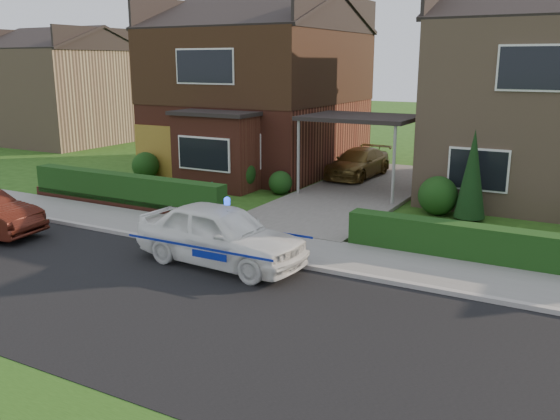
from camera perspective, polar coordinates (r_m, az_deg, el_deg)
The scene contains 23 objects.
ground at distance 12.12m, azimuth -12.06°, elevation -8.42°, with size 120.00×120.00×0.00m, color #224713.
road at distance 12.12m, azimuth -12.06°, elevation -8.42°, with size 60.00×6.00×0.02m, color black.
kerb at distance 14.38m, azimuth -4.15°, elevation -4.25°, with size 60.00×0.16×0.12m, color #9E9993.
sidewalk at distance 15.23m, azimuth -2.00°, elevation -3.20°, with size 60.00×2.00×0.10m, color slate.
driveway at distance 21.25m, azimuth 7.56°, elevation 1.71°, with size 3.80×12.00×0.12m, color #666059.
house_left at distance 25.93m, azimuth -1.98°, elevation 12.41°, with size 7.50×9.53×7.25m.
house_right at distance 22.45m, azimuth 24.97°, elevation 10.49°, with size 7.50×8.06×7.25m.
carport_link at distance 20.81m, azimuth 7.74°, elevation 8.68°, with size 3.80×3.00×2.77m.
garage_door at distance 24.41m, azimuth -11.72°, elevation 5.51°, with size 2.20×0.10×2.10m, color olive.
dwarf_wall at distance 19.56m, azimuth -14.92°, elevation 0.63°, with size 7.70×0.25×0.36m, color brown.
hedge_left at distance 19.70m, azimuth -14.59°, elevation 0.21°, with size 7.50×0.55×0.90m, color #193510.
hedge_right at distance 14.57m, azimuth 20.81°, elevation -5.17°, with size 7.50×0.55×0.80m, color #193510.
shrub_left_far at distance 24.31m, azimuth -12.82°, elevation 4.19°, with size 1.08×1.08×1.08m, color #193510.
shrub_left_mid at distance 21.43m, azimuth -4.10°, elevation 3.54°, with size 1.32×1.32×1.32m, color #193510.
shrub_left_near at distance 20.93m, azimuth 0.04°, elevation 2.65°, with size 0.84×0.84×0.84m, color #193510.
shrub_right_near at distance 18.71m, azimuth 14.95°, elevation 1.35°, with size 1.20×1.20×1.20m, color #193510.
conifer_a at distance 18.18m, azimuth 17.99°, elevation 3.02°, with size 0.90×0.90×2.60m, color black.
neighbour_left at distance 36.78m, azimuth -19.91°, elevation 10.21°, with size 6.50×7.00×5.20m, color #96775C.
police_car at distance 13.68m, azimuth -5.73°, elevation -2.40°, with size 3.82×4.26×1.58m.
driveway_car at distance 23.74m, azimuth 7.53°, elevation 4.51°, with size 1.54×3.79×1.10m, color brown.
potted_plant_a at distance 19.79m, azimuth -6.66°, elevation 1.65°, with size 0.36×0.24×0.68m, color gray.
potted_plant_b at distance 21.19m, azimuth -15.10°, elevation 2.30°, with size 0.37×0.46×0.84m, color gray.
potted_plant_c at distance 18.00m, azimuth -5.76°, elevation 0.46°, with size 0.40×0.40×0.71m, color gray.
Camera 1 is at (7.47, -8.38, 4.58)m, focal length 38.00 mm.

